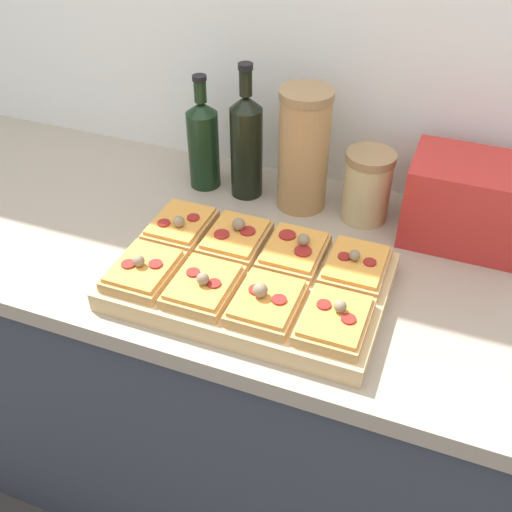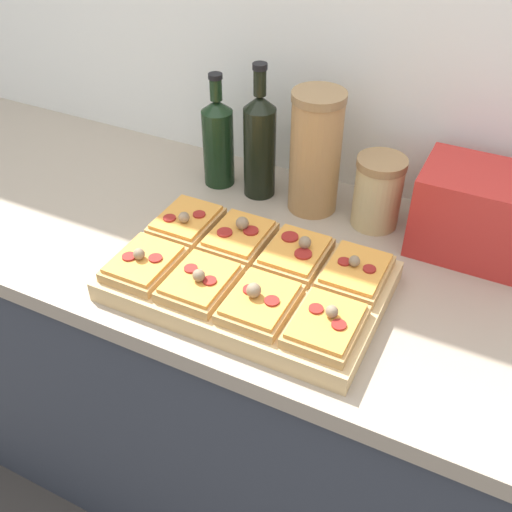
{
  "view_description": "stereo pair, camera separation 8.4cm",
  "coord_description": "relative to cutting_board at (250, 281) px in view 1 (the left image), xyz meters",
  "views": [
    {
      "loc": [
        0.28,
        -0.62,
        1.67
      ],
      "look_at": [
        -0.04,
        0.22,
        0.95
      ],
      "focal_mm": 42.0,
      "sensor_mm": 36.0,
      "label": 1
    },
    {
      "loc": [
        0.36,
        -0.58,
        1.67
      ],
      "look_at": [
        -0.04,
        0.22,
        0.95
      ],
      "focal_mm": 42.0,
      "sensor_mm": 36.0,
      "label": 2
    }
  ],
  "objects": [
    {
      "name": "pizza_slice_front_right",
      "position": [
        0.19,
        -0.08,
        0.03
      ],
      "size": [
        0.11,
        0.15,
        0.05
      ],
      "color": "tan",
      "rests_on": "cutting_board"
    },
    {
      "name": "pizza_slice_front_midleft",
      "position": [
        -0.06,
        -0.08,
        0.03
      ],
      "size": [
        0.11,
        0.15,
        0.05
      ],
      "color": "tan",
      "rests_on": "cutting_board"
    },
    {
      "name": "wine_bottle",
      "position": [
        -0.14,
        0.32,
        0.11
      ],
      "size": [
        0.07,
        0.07,
        0.32
      ],
      "color": "black",
      "rests_on": "kitchen_counter"
    },
    {
      "name": "cutting_board",
      "position": [
        0.0,
        0.0,
        0.0
      ],
      "size": [
        0.51,
        0.33,
        0.04
      ],
      "primitive_type": "cube",
      "color": "tan",
      "rests_on": "kitchen_counter"
    },
    {
      "name": "wall_back",
      "position": [
        0.04,
        0.48,
        0.34
      ],
      "size": [
        6.0,
        0.06,
        2.5
      ],
      "color": "silver",
      "rests_on": "ground_plane"
    },
    {
      "name": "pizza_slice_front_midright",
      "position": [
        0.06,
        -0.08,
        0.04
      ],
      "size": [
        0.11,
        0.15,
        0.05
      ],
      "color": "tan",
      "rests_on": "cutting_board"
    },
    {
      "name": "pizza_slice_front_left",
      "position": [
        -0.19,
        -0.08,
        0.03
      ],
      "size": [
        0.11,
        0.15,
        0.05
      ],
      "color": "tan",
      "rests_on": "cutting_board"
    },
    {
      "name": "pizza_slice_back_midright",
      "position": [
        0.06,
        0.08,
        0.04
      ],
      "size": [
        0.11,
        0.15,
        0.05
      ],
      "color": "tan",
      "rests_on": "cutting_board"
    },
    {
      "name": "kitchen_counter",
      "position": [
        0.04,
        0.13,
        -0.47
      ],
      "size": [
        2.63,
        0.67,
        0.89
      ],
      "color": "#333842",
      "rests_on": "ground_plane"
    },
    {
      "name": "pizza_slice_back_left",
      "position": [
        -0.19,
        0.08,
        0.03
      ],
      "size": [
        0.11,
        0.15,
        0.05
      ],
      "color": "tan",
      "rests_on": "cutting_board"
    },
    {
      "name": "grain_jar_short",
      "position": [
        0.15,
        0.32,
        0.06
      ],
      "size": [
        0.11,
        0.11,
        0.16
      ],
      "color": "tan",
      "rests_on": "kitchen_counter"
    },
    {
      "name": "pizza_slice_back_midleft",
      "position": [
        -0.06,
        0.08,
        0.04
      ],
      "size": [
        0.11,
        0.15,
        0.05
      ],
      "color": "tan",
      "rests_on": "cutting_board"
    },
    {
      "name": "grain_jar_tall",
      "position": [
        0.0,
        0.32,
        0.12
      ],
      "size": [
        0.12,
        0.12,
        0.28
      ],
      "color": "#AD7F4C",
      "rests_on": "kitchen_counter"
    },
    {
      "name": "toaster_oven",
      "position": [
        0.36,
        0.32,
        0.07
      ],
      "size": [
        0.28,
        0.18,
        0.18
      ],
      "color": "red",
      "rests_on": "kitchen_counter"
    },
    {
      "name": "olive_oil_bottle",
      "position": [
        -0.24,
        0.32,
        0.09
      ],
      "size": [
        0.07,
        0.07,
        0.28
      ],
      "color": "black",
      "rests_on": "kitchen_counter"
    },
    {
      "name": "pizza_slice_back_right",
      "position": [
        0.19,
        0.08,
        0.03
      ],
      "size": [
        0.11,
        0.15,
        0.05
      ],
      "color": "tan",
      "rests_on": "cutting_board"
    }
  ]
}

